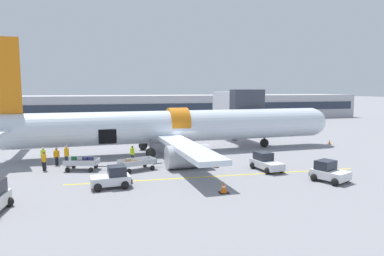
% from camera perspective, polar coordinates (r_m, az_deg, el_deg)
% --- Properties ---
extents(ground_plane, '(500.00, 500.00, 0.00)m').
position_cam_1_polar(ground_plane, '(34.93, -0.78, -4.74)').
color(ground_plane, gray).
extents(apron_marking_line, '(23.40, 2.11, 0.01)m').
position_cam_1_polar(apron_marking_line, '(27.26, 4.79, -7.97)').
color(apron_marking_line, yellow).
rests_on(apron_marking_line, ground_plane).
extents(terminal_strip, '(105.94, 13.53, 5.47)m').
position_cam_1_polar(terminal_strip, '(75.51, -9.87, 3.30)').
color(terminal_strip, '#B2B2B7').
rests_on(terminal_strip, ground_plane).
extents(jet_bridge_stub, '(3.97, 8.61, 6.77)m').
position_cam_1_polar(jet_bridge_stub, '(44.80, 7.58, 3.99)').
color(jet_bridge_stub, '#4C4C51').
rests_on(jet_bridge_stub, ground_plane).
extents(airplane, '(37.67, 29.78, 11.59)m').
position_cam_1_polar(airplane, '(36.85, -3.17, 0.13)').
color(airplane, silver).
rests_on(airplane, ground_plane).
extents(baggage_tug_lead, '(2.66, 2.95, 1.52)m').
position_cam_1_polar(baggage_tug_lead, '(27.52, 21.86, -6.90)').
color(baggage_tug_lead, white).
rests_on(baggage_tug_lead, ground_plane).
extents(baggage_tug_mid, '(2.08, 3.40, 1.48)m').
position_cam_1_polar(baggage_tug_mid, '(29.62, 12.20, -5.66)').
color(baggage_tug_mid, silver).
rests_on(baggage_tug_mid, ground_plane).
extents(baggage_tug_spare, '(2.82, 2.00, 1.49)m').
position_cam_1_polar(baggage_tug_spare, '(24.64, -13.16, -8.17)').
color(baggage_tug_spare, silver).
rests_on(baggage_tug_spare, ground_plane).
extents(baggage_cart_loading, '(3.72, 2.37, 1.18)m').
position_cam_1_polar(baggage_cart_loading, '(30.45, -17.73, -5.68)').
color(baggage_cart_loading, '#B7BABF').
rests_on(baggage_cart_loading, ground_plane).
extents(baggage_cart_queued, '(4.00, 2.40, 1.03)m').
position_cam_1_polar(baggage_cart_queued, '(29.41, -9.07, -6.00)').
color(baggage_cart_queued, '#B7BABF').
rests_on(baggage_cart_queued, ground_plane).
extents(ground_crew_loader_a, '(0.43, 0.57, 1.63)m').
position_cam_1_polar(ground_crew_loader_a, '(31.27, -23.43, -5.01)').
color(ground_crew_loader_a, black).
rests_on(ground_crew_loader_a, ground_plane).
extents(ground_crew_loader_b, '(0.55, 0.55, 1.71)m').
position_cam_1_polar(ground_crew_loader_b, '(32.94, -23.54, -4.38)').
color(ground_crew_loader_b, '#1E2338').
rests_on(ground_crew_loader_b, ground_plane).
extents(ground_crew_driver, '(0.53, 0.49, 1.58)m').
position_cam_1_polar(ground_crew_driver, '(33.10, -21.64, -4.37)').
color(ground_crew_driver, black).
rests_on(ground_crew_driver, ground_plane).
extents(ground_crew_supervisor, '(0.55, 0.61, 1.81)m').
position_cam_1_polar(ground_crew_supervisor, '(32.57, -20.16, -4.26)').
color(ground_crew_supervisor, '#1E2338').
rests_on(ground_crew_supervisor, ground_plane).
extents(ground_crew_helper, '(0.50, 0.53, 1.60)m').
position_cam_1_polar(ground_crew_helper, '(32.28, -9.91, -4.25)').
color(ground_crew_helper, '#1E2338').
rests_on(ground_crew_helper, ground_plane).
extents(safety_cone_nose, '(0.47, 0.47, 0.59)m').
position_cam_1_polar(safety_cone_nose, '(45.67, 21.92, -2.21)').
color(safety_cone_nose, black).
rests_on(safety_cone_nose, ground_plane).
extents(safety_cone_engine_left, '(0.64, 0.64, 0.79)m').
position_cam_1_polar(safety_cone_engine_left, '(22.94, 5.32, -9.81)').
color(safety_cone_engine_left, black).
rests_on(safety_cone_engine_left, ground_plane).
extents(safety_cone_wingtip, '(0.46, 0.46, 0.70)m').
position_cam_1_polar(safety_cone_wingtip, '(30.04, 3.99, -5.98)').
color(safety_cone_wingtip, black).
rests_on(safety_cone_wingtip, ground_plane).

